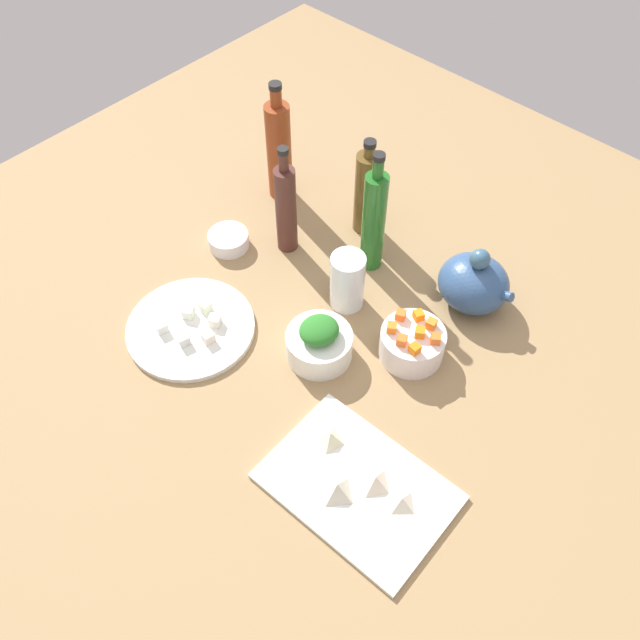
# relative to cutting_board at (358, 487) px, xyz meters

# --- Properties ---
(tabletop) EXTENTS (1.90, 1.90, 0.03)m
(tabletop) POSITION_rel_cutting_board_xyz_m (-0.27, 0.20, -0.02)
(tabletop) COLOR #987A50
(tabletop) RESTS_ON ground
(cutting_board) EXTENTS (0.32, 0.23, 0.01)m
(cutting_board) POSITION_rel_cutting_board_xyz_m (0.00, 0.00, 0.00)
(cutting_board) COLOR white
(cutting_board) RESTS_ON tabletop
(plate_tofu) EXTENTS (0.26, 0.26, 0.01)m
(plate_tofu) POSITION_rel_cutting_board_xyz_m (-0.47, 0.03, 0.00)
(plate_tofu) COLOR white
(plate_tofu) RESTS_ON tabletop
(bowl_greens) EXTENTS (0.13, 0.13, 0.06)m
(bowl_greens) POSITION_rel_cutting_board_xyz_m (-0.24, 0.16, 0.03)
(bowl_greens) COLOR white
(bowl_greens) RESTS_ON tabletop
(bowl_carrots) EXTENTS (0.13, 0.13, 0.06)m
(bowl_carrots) POSITION_rel_cutting_board_xyz_m (-0.11, 0.28, 0.03)
(bowl_carrots) COLOR white
(bowl_carrots) RESTS_ON tabletop
(bowl_small_side) EXTENTS (0.09, 0.09, 0.03)m
(bowl_small_side) POSITION_rel_cutting_board_xyz_m (-0.59, 0.24, 0.01)
(bowl_small_side) COLOR white
(bowl_small_side) RESTS_ON tabletop
(teapot) EXTENTS (0.16, 0.14, 0.15)m
(teapot) POSITION_rel_cutting_board_xyz_m (-0.10, 0.47, 0.05)
(teapot) COLOR #31517D
(teapot) RESTS_ON tabletop
(bottle_0) EXTENTS (0.05, 0.05, 0.29)m
(bottle_0) POSITION_rel_cutting_board_xyz_m (-0.32, 0.42, 0.12)
(bottle_0) COLOR #236622
(bottle_0) RESTS_ON tabletop
(bottle_1) EXTENTS (0.05, 0.05, 0.27)m
(bottle_1) POSITION_rel_cutting_board_xyz_m (-0.49, 0.33, 0.11)
(bottle_1) COLOR #4B2721
(bottle_1) RESTS_ON tabletop
(bottle_2) EXTENTS (0.06, 0.06, 0.29)m
(bottle_2) POSITION_rel_cutting_board_xyz_m (-0.63, 0.45, 0.12)
(bottle_2) COLOR brown
(bottle_2) RESTS_ON tabletop
(bottle_3) EXTENTS (0.05, 0.05, 0.24)m
(bottle_3) POSITION_rel_cutting_board_xyz_m (-0.41, 0.49, 0.10)
(bottle_3) COLOR brown
(bottle_3) RESTS_ON tabletop
(drinking_glass_0) EXTENTS (0.07, 0.07, 0.13)m
(drinking_glass_0) POSITION_rel_cutting_board_xyz_m (-0.29, 0.30, 0.06)
(drinking_glass_0) COLOR white
(drinking_glass_0) RESTS_ON tabletop
(carrot_cube_0) EXTENTS (0.02, 0.02, 0.02)m
(carrot_cube_0) POSITION_rel_cutting_board_xyz_m (-0.08, 0.25, 0.07)
(carrot_cube_0) COLOR orange
(carrot_cube_0) RESTS_ON bowl_carrots
(carrot_cube_1) EXTENTS (0.02, 0.02, 0.02)m
(carrot_cube_1) POSITION_rel_cutting_board_xyz_m (-0.11, 0.25, 0.07)
(carrot_cube_1) COLOR orange
(carrot_cube_1) RESTS_ON bowl_carrots
(carrot_cube_2) EXTENTS (0.02, 0.02, 0.02)m
(carrot_cube_2) POSITION_rel_cutting_board_xyz_m (-0.10, 0.29, 0.07)
(carrot_cube_2) COLOR orange
(carrot_cube_2) RESTS_ON bowl_carrots
(carrot_cube_3) EXTENTS (0.02, 0.02, 0.02)m
(carrot_cube_3) POSITION_rel_cutting_board_xyz_m (-0.15, 0.30, 0.07)
(carrot_cube_3) COLOR orange
(carrot_cube_3) RESTS_ON bowl_carrots
(carrot_cube_4) EXTENTS (0.02, 0.02, 0.02)m
(carrot_cube_4) POSITION_rel_cutting_board_xyz_m (-0.09, 0.32, 0.07)
(carrot_cube_4) COLOR orange
(carrot_cube_4) RESTS_ON bowl_carrots
(carrot_cube_5) EXTENTS (0.02, 0.02, 0.02)m
(carrot_cube_5) POSITION_rel_cutting_board_xyz_m (-0.14, 0.26, 0.07)
(carrot_cube_5) COLOR orange
(carrot_cube_5) RESTS_ON bowl_carrots
(carrot_cube_6) EXTENTS (0.02, 0.02, 0.02)m
(carrot_cube_6) POSITION_rel_cutting_board_xyz_m (-0.13, 0.32, 0.07)
(carrot_cube_6) COLOR orange
(carrot_cube_6) RESTS_ON bowl_carrots
(carrot_cube_7) EXTENTS (0.03, 0.03, 0.02)m
(carrot_cube_7) POSITION_rel_cutting_board_xyz_m (-0.07, 0.30, 0.07)
(carrot_cube_7) COLOR orange
(carrot_cube_7) RESTS_ON bowl_carrots
(chopped_greens_mound) EXTENTS (0.08, 0.09, 0.04)m
(chopped_greens_mound) POSITION_rel_cutting_board_xyz_m (-0.24, 0.16, 0.07)
(chopped_greens_mound) COLOR #2A7627
(chopped_greens_mound) RESTS_ON bowl_greens
(tofu_cube_0) EXTENTS (0.03, 0.03, 0.02)m
(tofu_cube_0) POSITION_rel_cutting_board_xyz_m (-0.44, 0.07, 0.02)
(tofu_cube_0) COLOR white
(tofu_cube_0) RESTS_ON plate_tofu
(tofu_cube_1) EXTENTS (0.03, 0.03, 0.02)m
(tofu_cube_1) POSITION_rel_cutting_board_xyz_m (-0.49, 0.04, 0.02)
(tofu_cube_1) COLOR white
(tofu_cube_1) RESTS_ON plate_tofu
(tofu_cube_2) EXTENTS (0.03, 0.03, 0.02)m
(tofu_cube_2) POSITION_rel_cutting_board_xyz_m (-0.42, 0.03, 0.02)
(tofu_cube_2) COLOR white
(tofu_cube_2) RESTS_ON plate_tofu
(tofu_cube_3) EXTENTS (0.03, 0.03, 0.02)m
(tofu_cube_3) POSITION_rel_cutting_board_xyz_m (-0.50, -0.02, 0.02)
(tofu_cube_3) COLOR white
(tofu_cube_3) RESTS_ON plate_tofu
(tofu_cube_4) EXTENTS (0.03, 0.03, 0.02)m
(tofu_cube_4) POSITION_rel_cutting_board_xyz_m (-0.45, -0.01, 0.02)
(tofu_cube_4) COLOR white
(tofu_cube_4) RESTS_ON plate_tofu
(tofu_cube_5) EXTENTS (0.02, 0.02, 0.02)m
(tofu_cube_5) POSITION_rel_cutting_board_xyz_m (-0.48, 0.08, 0.02)
(tofu_cube_5) COLOR white
(tofu_cube_5) RESTS_ON plate_tofu
(dumpling_0) EXTENTS (0.04, 0.04, 0.02)m
(dumpling_0) POSITION_rel_cutting_board_xyz_m (0.07, 0.03, 0.02)
(dumpling_0) COLOR beige
(dumpling_0) RESTS_ON cutting_board
(dumpling_1) EXTENTS (0.05, 0.05, 0.03)m
(dumpling_1) POSITION_rel_cutting_board_xyz_m (0.02, 0.02, 0.02)
(dumpling_1) COLOR beige
(dumpling_1) RESTS_ON cutting_board
(dumpling_2) EXTENTS (0.05, 0.05, 0.03)m
(dumpling_2) POSITION_rel_cutting_board_xyz_m (-0.02, -0.03, 0.02)
(dumpling_2) COLOR beige
(dumpling_2) RESTS_ON cutting_board
(dumpling_3) EXTENTS (0.05, 0.05, 0.03)m
(dumpling_3) POSITION_rel_cutting_board_xyz_m (-0.09, 0.03, 0.02)
(dumpling_3) COLOR beige
(dumpling_3) RESTS_ON cutting_board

